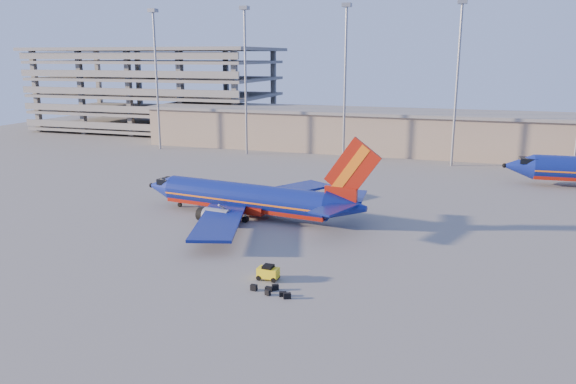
{
  "coord_description": "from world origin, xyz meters",
  "views": [
    {
      "loc": [
        18.42,
        -58.1,
        19.33
      ],
      "look_at": [
        -1.51,
        1.82,
        4.0
      ],
      "focal_mm": 35.0,
      "sensor_mm": 36.0,
      "label": 1
    }
  ],
  "objects": [
    {
      "name": "aircraft_main",
      "position": [
        -6.97,
        3.69,
        2.31
      ],
      "size": [
        31.8,
        30.41,
        10.79
      ],
      "rotation": [
        0.0,
        0.0,
        -0.13
      ],
      "color": "navy",
      "rests_on": "ground"
    },
    {
      "name": "luggage_pile",
      "position": [
        3.43,
        -17.13,
        0.23
      ],
      "size": [
        3.84,
        1.89,
        0.52
      ],
      "color": "black",
      "rests_on": "ground"
    },
    {
      "name": "terminal_building",
      "position": [
        10.0,
        58.0,
        4.32
      ],
      "size": [
        122.0,
        16.0,
        8.5
      ],
      "color": "#89715E",
      "rests_on": "ground"
    },
    {
      "name": "baggage_tug",
      "position": [
        2.04,
        -14.43,
        0.7
      ],
      "size": [
        1.92,
        1.21,
        1.35
      ],
      "rotation": [
        0.0,
        0.0,
        -0.04
      ],
      "color": "yellow",
      "rests_on": "ground"
    },
    {
      "name": "ground",
      "position": [
        0.0,
        0.0,
        0.0
      ],
      "size": [
        220.0,
        220.0,
        0.0
      ],
      "primitive_type": "plane",
      "color": "slate",
      "rests_on": "ground"
    },
    {
      "name": "light_mast_row",
      "position": [
        5.0,
        46.0,
        17.55
      ],
      "size": [
        101.6,
        1.6,
        28.65
      ],
      "color": "gray",
      "rests_on": "ground"
    },
    {
      "name": "parking_garage",
      "position": [
        -62.0,
        74.05,
        11.73
      ],
      "size": [
        62.0,
        32.0,
        21.4
      ],
      "color": "slate",
      "rests_on": "ground"
    }
  ]
}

